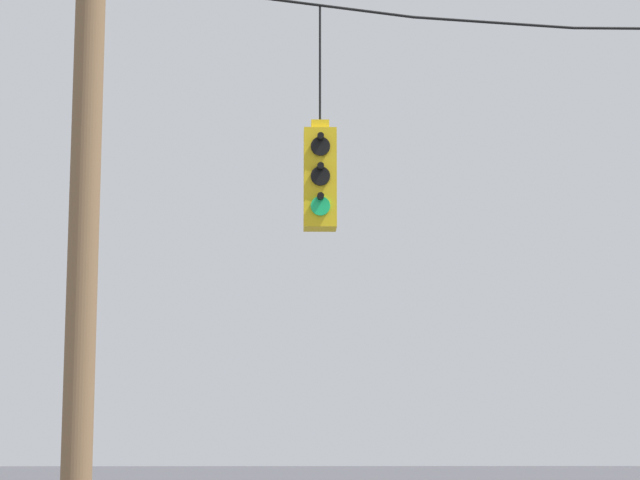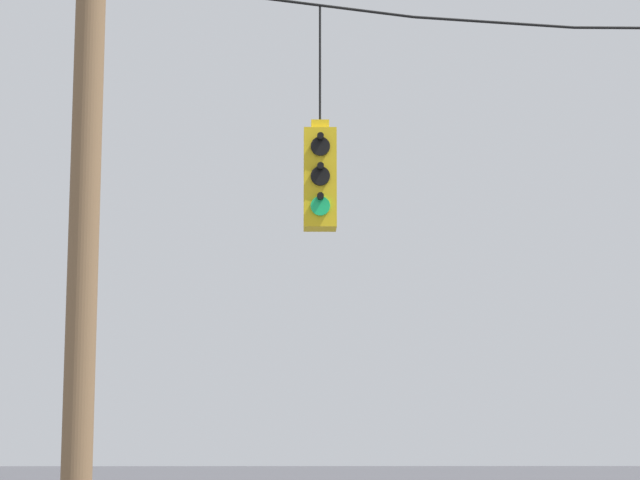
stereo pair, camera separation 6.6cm
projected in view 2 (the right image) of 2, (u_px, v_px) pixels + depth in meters
utility_pole_left at (82, 289)px, 12.78m from camera, size 0.32×0.32×7.78m
traffic_light_near_right_pole at (320, 177)px, 13.00m from camera, size 0.34×0.46×2.41m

